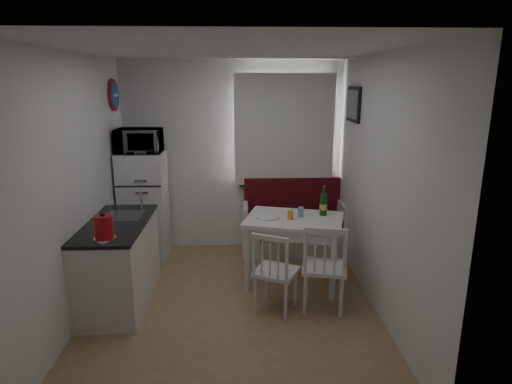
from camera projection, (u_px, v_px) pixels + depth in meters
floor at (232, 306)px, 4.56m from camera, size 3.00×3.50×0.02m
ceiling at (228, 50)px, 3.90m from camera, size 3.00×3.50×0.02m
wall_back at (233, 157)px, 5.92m from camera, size 3.00×0.02×2.60m
wall_front at (225, 259)px, 2.54m from camera, size 3.00×0.02×2.60m
wall_left at (77, 189)px, 4.18m from camera, size 0.02×3.50×2.60m
wall_right at (380, 186)px, 4.29m from camera, size 0.02×3.50×2.60m
window at (284, 134)px, 5.84m from camera, size 1.22×0.06×1.47m
curtain at (284, 130)px, 5.76m from camera, size 1.35×0.02×1.50m
kitchen_counter at (119, 262)px, 4.55m from camera, size 0.62×1.32×1.16m
wall_sign at (115, 95)px, 5.36m from camera, size 0.03×0.40×0.40m
picture_frame at (353, 104)px, 5.16m from camera, size 0.04×0.52×0.42m
bench at (293, 228)px, 5.97m from camera, size 1.42×0.55×1.02m
dining_table at (294, 226)px, 4.89m from camera, size 1.24×1.01×0.81m
chair_left at (277, 264)px, 4.29m from camera, size 0.54×0.54×0.47m
chair_right at (327, 259)px, 4.29m from camera, size 0.52×0.51×0.51m
fridge at (145, 205)px, 5.69m from camera, size 0.57×0.57×1.43m
microwave at (139, 141)px, 5.42m from camera, size 0.56×0.38×0.31m
kettle at (104, 227)px, 3.89m from camera, size 0.20×0.20×0.27m
wine_bottle at (324, 201)px, 4.94m from camera, size 0.09×0.09×0.35m
drinking_glass_orange at (290, 215)px, 4.81m from camera, size 0.07×0.07×0.11m
drinking_glass_blue at (301, 212)px, 4.91m from camera, size 0.07×0.07×0.11m
plate at (268, 217)px, 4.88m from camera, size 0.27×0.27×0.02m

